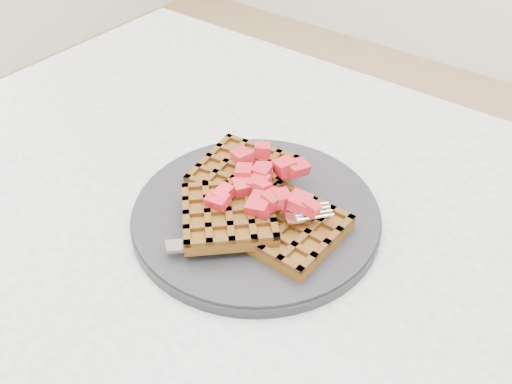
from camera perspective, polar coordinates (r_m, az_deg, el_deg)
table at (r=0.67m, az=5.09°, el=-14.81°), size 1.20×0.80×0.75m
plate at (r=0.63m, az=0.00°, el=-2.25°), size 0.27×0.27×0.02m
waffles at (r=0.61m, az=-0.20°, el=-1.11°), size 0.20×0.20×0.03m
strawberry_pile at (r=0.60m, az=0.00°, el=1.04°), size 0.15×0.15×0.02m
fork at (r=0.58m, az=0.61°, el=-4.29°), size 0.13×0.15×0.02m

